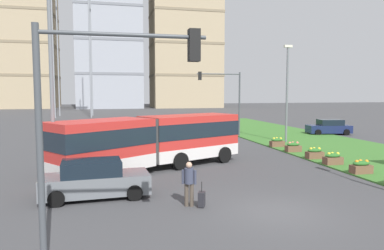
# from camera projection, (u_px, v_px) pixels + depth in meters

# --- Properties ---
(ground_plane) EXTENTS (260.00, 260.00, 0.00)m
(ground_plane) POSITION_uv_depth(u_px,v_px,m) (276.00, 212.00, 13.26)
(ground_plane) COLOR #424244
(grass_median) EXTENTS (10.00, 70.00, 0.08)m
(grass_median) POSITION_uv_depth(u_px,v_px,m) (362.00, 154.00, 25.57)
(grass_median) COLOR #3D752D
(grass_median) RESTS_ON ground_plane
(articulated_bus) EXTENTS (11.41, 8.00, 3.00)m
(articulated_bus) POSITION_uv_depth(u_px,v_px,m) (152.00, 141.00, 20.44)
(articulated_bus) COLOR red
(articulated_bus) RESTS_ON ground
(car_grey_wagon) EXTENTS (4.50, 2.23, 1.58)m
(car_grey_wagon) POSITION_uv_depth(u_px,v_px,m) (95.00, 180.00, 15.05)
(car_grey_wagon) COLOR slate
(car_grey_wagon) RESTS_ON ground
(car_navy_sedan) EXTENTS (4.64, 2.60, 1.58)m
(car_navy_sedan) POSITION_uv_depth(u_px,v_px,m) (329.00, 127.00, 37.85)
(car_navy_sedan) COLOR #19234C
(car_navy_sedan) RESTS_ON ground
(car_black_sedan) EXTENTS (4.41, 2.04, 1.58)m
(car_black_sedan) POSITION_uv_depth(u_px,v_px,m) (108.00, 131.00, 33.81)
(car_black_sedan) COLOR black
(car_black_sedan) RESTS_ON ground
(pedestrian_crossing) EXTENTS (0.54, 0.36, 1.74)m
(pedestrian_crossing) POSITION_uv_depth(u_px,v_px,m) (189.00, 181.00, 13.86)
(pedestrian_crossing) COLOR #4C4238
(pedestrian_crossing) RESTS_ON ground
(rolling_suitcase) EXTENTS (0.37, 0.43, 0.97)m
(rolling_suitcase) POSITION_uv_depth(u_px,v_px,m) (202.00, 199.00, 13.82)
(rolling_suitcase) COLOR #232328
(rolling_suitcase) RESTS_ON ground
(flower_planter_1) EXTENTS (1.10, 0.56, 0.74)m
(flower_planter_1) POSITION_uv_depth(u_px,v_px,m) (361.00, 167.00, 19.28)
(flower_planter_1) COLOR brown
(flower_planter_1) RESTS_ON grass_median
(flower_planter_2) EXTENTS (1.10, 0.56, 0.74)m
(flower_planter_2) POSITION_uv_depth(u_px,v_px,m) (333.00, 159.00, 21.69)
(flower_planter_2) COLOR brown
(flower_planter_2) RESTS_ON grass_median
(flower_planter_3) EXTENTS (1.10, 0.56, 0.74)m
(flower_planter_3) POSITION_uv_depth(u_px,v_px,m) (315.00, 153.00, 23.61)
(flower_planter_3) COLOR brown
(flower_planter_3) RESTS_ON grass_median
(flower_planter_4) EXTENTS (1.10, 0.56, 0.74)m
(flower_planter_4) POSITION_uv_depth(u_px,v_px,m) (293.00, 147.00, 26.34)
(flower_planter_4) COLOR brown
(flower_planter_4) RESTS_ON grass_median
(flower_planter_5) EXTENTS (1.10, 0.56, 0.74)m
(flower_planter_5) POSITION_uv_depth(u_px,v_px,m) (277.00, 142.00, 28.86)
(flower_planter_5) COLOR brown
(flower_planter_5) RESTS_ON grass_median
(traffic_light_near_left) EXTENTS (4.07, 0.28, 5.96)m
(traffic_light_near_left) POSITION_uv_depth(u_px,v_px,m) (98.00, 104.00, 8.59)
(traffic_light_near_left) COLOR #474C51
(traffic_light_near_left) RESTS_ON ground
(traffic_light_far_right) EXTENTS (4.44, 0.28, 6.39)m
(traffic_light_far_right) POSITION_uv_depth(u_px,v_px,m) (226.00, 92.00, 35.42)
(traffic_light_far_right) COLOR #474C51
(traffic_light_far_right) RESTS_ON ground
(streetlight_left) EXTENTS (0.70, 0.28, 9.63)m
(streetlight_left) POSITION_uv_depth(u_px,v_px,m) (51.00, 74.00, 16.88)
(streetlight_left) COLOR slate
(streetlight_left) RESTS_ON ground
(streetlight_median) EXTENTS (0.70, 0.28, 8.42)m
(streetlight_median) POSITION_uv_depth(u_px,v_px,m) (287.00, 90.00, 30.99)
(streetlight_median) COLOR slate
(streetlight_median) RESTS_ON ground
(apartment_tower_west) EXTENTS (19.20, 17.99, 52.29)m
(apartment_tower_west) POSITION_uv_depth(u_px,v_px,m) (19.00, 15.00, 101.81)
(apartment_tower_west) COLOR tan
(apartment_tower_west) RESTS_ON ground
(apartment_tower_westcentre) EXTENTS (18.21, 16.44, 45.67)m
(apartment_tower_westcentre) POSITION_uv_depth(u_px,v_px,m) (109.00, 28.00, 102.90)
(apartment_tower_westcentre) COLOR #9EA3AD
(apartment_tower_westcentre) RESTS_ON ground
(apartment_tower_centre) EXTENTS (19.95, 14.98, 44.85)m
(apartment_tower_centre) POSITION_uv_depth(u_px,v_px,m) (185.00, 31.00, 106.57)
(apartment_tower_centre) COLOR tan
(apartment_tower_centre) RESTS_ON ground
(transmission_pylon) EXTENTS (9.00, 6.24, 34.45)m
(transmission_pylon) POSITION_uv_depth(u_px,v_px,m) (72.00, 12.00, 64.10)
(transmission_pylon) COLOR gray
(transmission_pylon) RESTS_ON ground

